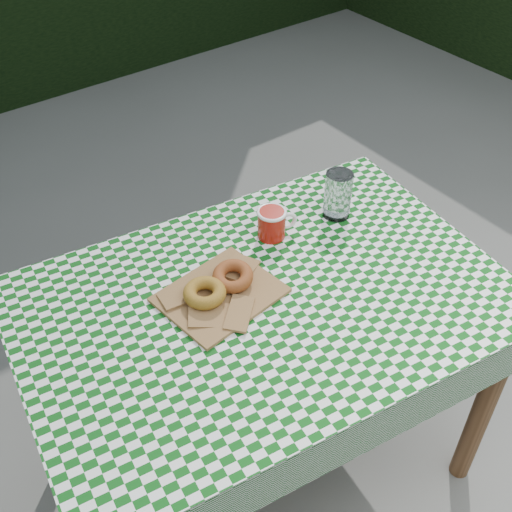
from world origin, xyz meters
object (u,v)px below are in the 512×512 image
(coffee_mug, at_px, (272,224))
(paper_bag, at_px, (220,294))
(table, at_px, (264,391))
(drinking_glass, at_px, (338,195))

(coffee_mug, bearing_deg, paper_bag, -136.90)
(table, relative_size, drinking_glass, 8.52)
(table, xyz_separation_m, coffee_mug, (0.16, 0.18, 0.42))
(coffee_mug, bearing_deg, drinking_glass, 9.61)
(paper_bag, relative_size, coffee_mug, 1.86)
(paper_bag, relative_size, drinking_glass, 2.02)
(table, distance_m, paper_bag, 0.40)
(table, distance_m, coffee_mug, 0.49)
(table, bearing_deg, drinking_glass, 29.59)
(table, bearing_deg, coffee_mug, 56.35)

